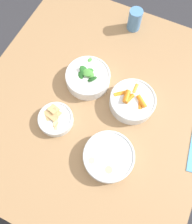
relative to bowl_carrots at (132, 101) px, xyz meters
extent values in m
plane|color=#2D2D33|center=(0.05, -0.15, -0.76)|extent=(10.00, 10.00, 0.00)
cube|color=#99724C|center=(0.05, -0.15, -0.05)|extent=(1.14, 1.02, 0.03)
cube|color=olive|center=(-0.46, -0.60, -0.41)|extent=(0.06, 0.06, 0.70)
cube|color=olive|center=(-0.46, 0.30, -0.41)|extent=(0.06, 0.06, 0.70)
cylinder|color=silver|center=(0.00, 0.00, -0.01)|extent=(0.19, 0.19, 0.05)
torus|color=silver|center=(0.00, 0.00, 0.02)|extent=(0.19, 0.19, 0.01)
cylinder|color=orange|center=(0.00, 0.00, 0.01)|extent=(0.05, 0.06, 0.02)
cylinder|color=orange|center=(0.03, 0.02, 0.01)|extent=(0.05, 0.06, 0.02)
cylinder|color=orange|center=(-0.01, 0.00, 0.01)|extent=(0.06, 0.04, 0.02)
cylinder|color=orange|center=(0.01, 0.04, 0.01)|extent=(0.05, 0.03, 0.02)
cylinder|color=orange|center=(0.00, -0.06, 0.01)|extent=(0.05, 0.06, 0.02)
cylinder|color=orange|center=(-0.05, -0.01, 0.01)|extent=(0.05, 0.02, 0.02)
cylinder|color=orange|center=(0.01, -0.01, 0.02)|extent=(0.05, 0.03, 0.02)
cylinder|color=orange|center=(0.00, 0.04, 0.03)|extent=(0.05, 0.06, 0.02)
cylinder|color=orange|center=(0.01, -0.03, 0.03)|extent=(0.05, 0.03, 0.02)
cylinder|color=white|center=(-0.02, -0.22, -0.01)|extent=(0.20, 0.20, 0.05)
torus|color=white|center=(-0.02, -0.22, 0.02)|extent=(0.20, 0.20, 0.01)
ellipsoid|color=#3D8433|center=(-0.07, -0.21, 0.01)|extent=(0.05, 0.04, 0.02)
ellipsoid|color=#3D8433|center=(-0.04, -0.25, 0.02)|extent=(0.03, 0.04, 0.03)
ellipsoid|color=#2D7028|center=(-0.05, -0.22, 0.02)|extent=(0.06, 0.04, 0.04)
ellipsoid|color=#4C933D|center=(-0.03, -0.22, 0.03)|extent=(0.05, 0.06, 0.02)
ellipsoid|color=#4C933D|center=(-0.09, -0.23, 0.01)|extent=(0.06, 0.06, 0.04)
ellipsoid|color=#235B23|center=(-0.01, -0.19, 0.03)|extent=(0.05, 0.05, 0.04)
ellipsoid|color=#4C933D|center=(-0.02, -0.22, 0.03)|extent=(0.04, 0.05, 0.01)
ellipsoid|color=#4C933D|center=(-0.10, -0.20, 0.01)|extent=(0.03, 0.04, 0.02)
ellipsoid|color=#2D7028|center=(-0.06, -0.16, 0.01)|extent=(0.05, 0.04, 0.04)
ellipsoid|color=#235B23|center=(0.00, -0.25, 0.02)|extent=(0.07, 0.05, 0.05)
ellipsoid|color=#235B23|center=(-0.03, -0.24, 0.02)|extent=(0.05, 0.06, 0.04)
ellipsoid|color=#2D7028|center=(-0.03, -0.15, 0.01)|extent=(0.05, 0.06, 0.04)
cylinder|color=silver|center=(0.26, 0.00, -0.01)|extent=(0.20, 0.20, 0.05)
torus|color=silver|center=(0.26, 0.00, 0.02)|extent=(0.20, 0.20, 0.01)
cylinder|color=#936042|center=(0.26, 0.00, -0.02)|extent=(0.18, 0.18, 0.03)
ellipsoid|color=#8E5B3D|center=(0.28, 0.04, 0.00)|extent=(0.01, 0.01, 0.01)
ellipsoid|color=#8E5B3D|center=(0.28, 0.03, 0.00)|extent=(0.01, 0.01, 0.01)
ellipsoid|color=#AD7551|center=(0.25, -0.05, 0.00)|extent=(0.01, 0.01, 0.01)
ellipsoid|color=#AD7551|center=(0.27, 0.07, 0.00)|extent=(0.01, 0.01, 0.01)
ellipsoid|color=#8E5B3D|center=(0.33, -0.03, 0.00)|extent=(0.01, 0.01, 0.01)
ellipsoid|color=#A36B4C|center=(0.29, 0.03, 0.00)|extent=(0.01, 0.01, 0.01)
ellipsoid|color=#8E5B3D|center=(0.29, 0.06, 0.00)|extent=(0.01, 0.01, 0.01)
ellipsoid|color=#A36B4C|center=(0.25, 0.05, 0.01)|extent=(0.01, 0.01, 0.01)
ellipsoid|color=#AD7551|center=(0.30, 0.07, 0.01)|extent=(0.01, 0.01, 0.01)
ellipsoid|color=#8E5B3D|center=(0.31, -0.02, 0.00)|extent=(0.01, 0.01, 0.01)
ellipsoid|color=#A36B4C|center=(0.21, -0.01, 0.01)|extent=(0.01, 0.01, 0.01)
ellipsoid|color=#8E5B3D|center=(0.33, 0.02, 0.00)|extent=(0.01, 0.01, 0.01)
ellipsoid|color=#AD7551|center=(0.25, 0.06, 0.01)|extent=(0.01, 0.01, 0.01)
ellipsoid|color=#8E5B3D|center=(0.28, 0.06, 0.01)|extent=(0.01, 0.01, 0.01)
cylinder|color=tan|center=(0.30, 0.03, 0.01)|extent=(0.03, 0.03, 0.01)
cylinder|color=#E0A88E|center=(0.30, -0.05, 0.01)|extent=(0.03, 0.03, 0.01)
cylinder|color=beige|center=(0.31, -0.03, 0.01)|extent=(0.03, 0.03, 0.01)
cylinder|color=tan|center=(0.19, -0.02, 0.01)|extent=(0.03, 0.03, 0.01)
cylinder|color=#E0A88E|center=(0.22, -0.06, 0.01)|extent=(0.03, 0.03, 0.01)
cylinder|color=silver|center=(0.21, -0.26, -0.01)|extent=(0.15, 0.15, 0.03)
torus|color=silver|center=(0.21, -0.26, 0.00)|extent=(0.15, 0.15, 0.01)
cube|color=tan|center=(0.22, -0.26, -0.01)|extent=(0.05, 0.06, 0.02)
cube|color=tan|center=(0.22, -0.26, 0.00)|extent=(0.06, 0.05, 0.02)
cube|color=tan|center=(0.22, -0.23, 0.00)|extent=(0.08, 0.08, 0.02)
cube|color=tan|center=(0.19, -0.27, 0.00)|extent=(0.06, 0.07, 0.02)
cube|color=tan|center=(0.20, -0.28, 0.00)|extent=(0.07, 0.07, 0.02)
cube|color=tan|center=(0.18, -0.28, 0.01)|extent=(0.05, 0.05, 0.02)
cylinder|color=#4C7FB7|center=(-0.40, -0.15, 0.02)|extent=(0.06, 0.06, 0.10)
camera|label=1|loc=(0.41, 0.02, 0.85)|focal=35.00mm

